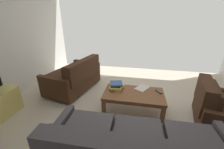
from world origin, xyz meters
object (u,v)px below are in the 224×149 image
at_px(loose_magazine, 142,88).
at_px(coffee_table, 134,96).
at_px(armchair_side, 222,111).
at_px(tv_remote, 159,92).
at_px(loveseat_near, 75,77).
at_px(book_stack, 116,86).

bearing_deg(loose_magazine, coffee_table, -92.78).
relative_size(armchair_side, tv_remote, 7.32).
distance_m(coffee_table, loose_magazine, 0.29).
xyz_separation_m(tv_remote, loose_magazine, (0.32, -0.12, -0.01)).
distance_m(tv_remote, loose_magazine, 0.34).
bearing_deg(loveseat_near, coffee_table, 157.30).
bearing_deg(tv_remote, coffee_table, 13.80).
relative_size(coffee_table, tv_remote, 7.43).
distance_m(coffee_table, tv_remote, 0.50).
bearing_deg(loose_magazine, armchair_side, 12.97).
xyz_separation_m(armchair_side, tv_remote, (0.97, -0.31, 0.08)).
xyz_separation_m(coffee_table, loose_magazine, (-0.16, -0.24, 0.07)).
distance_m(coffee_table, book_stack, 0.40).
bearing_deg(loose_magazine, loveseat_near, -161.92).
bearing_deg(loveseat_near, armchair_side, 164.43).
relative_size(coffee_table, armchair_side, 1.01).
bearing_deg(armchair_side, book_stack, -9.76).
relative_size(tv_remote, loose_magazine, 0.51).
relative_size(loveseat_near, coffee_table, 1.34).
distance_m(armchair_side, tv_remote, 1.02).
height_order(coffee_table, tv_remote, tv_remote).
distance_m(coffee_table, armchair_side, 1.46).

